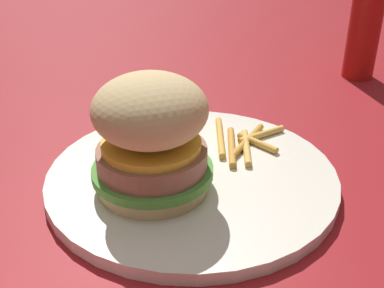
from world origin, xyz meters
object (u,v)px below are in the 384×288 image
Objects in this scene: plate at (192,177)px; fries_pile at (242,142)px; sandwich at (151,135)px; ketchup_bottle at (365,26)px.

fries_pile is (-0.05, -0.05, 0.01)m from plate.
ketchup_bottle reaches higher than sandwich.
plate is at bearing 43.94° from fries_pile.
plate is at bearing -144.53° from sandwich.
sandwich is 0.42m from ketchup_bottle.
fries_pile is (-0.09, -0.08, -0.05)m from sandwich.
ketchup_bottle reaches higher than plate.
sandwich reaches higher than fries_pile.
ketchup_bottle is at bearing -131.44° from fries_pile.
sandwich is 1.07× the size of fries_pile.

